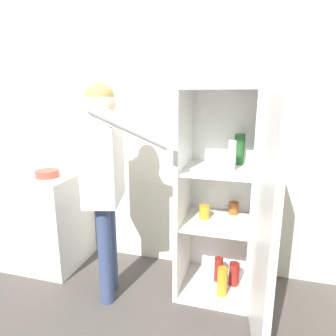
{
  "coord_description": "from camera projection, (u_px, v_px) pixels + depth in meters",
  "views": [
    {
      "loc": [
        0.54,
        -1.7,
        1.65
      ],
      "look_at": [
        -0.11,
        0.63,
        1.05
      ],
      "focal_mm": 32.0,
      "sensor_mm": 36.0,
      "label": 1
    }
  ],
  "objects": [
    {
      "name": "bowl",
      "position": [
        47.0,
        174.0,
        2.74
      ],
      "size": [
        0.21,
        0.21,
        0.06
      ],
      "color": "#B24738",
      "rests_on": "counter"
    },
    {
      "name": "person",
      "position": [
        105.0,
        168.0,
        2.28
      ],
      "size": [
        0.76,
        0.57,
        1.73
      ],
      "color": "#384770",
      "rests_on": "ground_plane"
    },
    {
      "name": "ground_plane",
      "position": [
        159.0,
        333.0,
        2.13
      ],
      "size": [
        12.0,
        12.0,
        0.0
      ],
      "primitive_type": "plane",
      "color": "#4C4742"
    },
    {
      "name": "wall_back",
      "position": [
        190.0,
        136.0,
        2.74
      ],
      "size": [
        7.0,
        0.06,
        2.55
      ],
      "color": "silver",
      "rests_on": "ground_plane"
    },
    {
      "name": "refrigerator",
      "position": [
        227.0,
        200.0,
        2.34
      ],
      "size": [
        0.71,
        1.18,
        1.72
      ],
      "color": "white",
      "rests_on": "ground_plane"
    },
    {
      "name": "counter",
      "position": [
        44.0,
        218.0,
        2.96
      ],
      "size": [
        0.77,
        0.63,
        0.91
      ],
      "color": "white",
      "rests_on": "ground_plane"
    }
  ]
}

